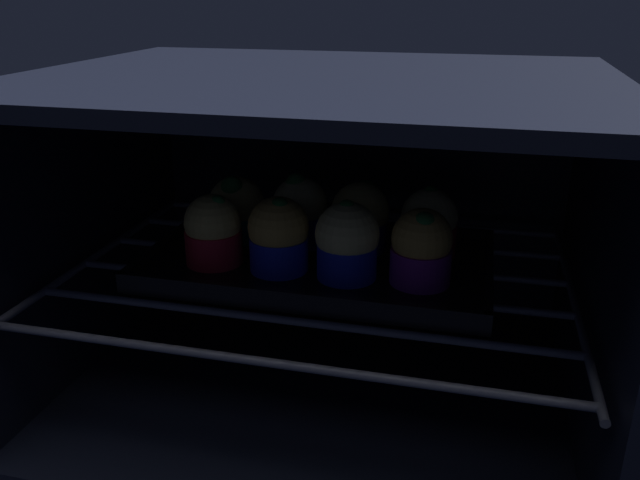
{
  "coord_description": "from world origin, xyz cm",
  "views": [
    {
      "loc": [
        16.21,
        -42.52,
        43.62
      ],
      "look_at": [
        0.0,
        22.56,
        17.41
      ],
      "focal_mm": 36.58,
      "sensor_mm": 36.0,
      "label": 1
    }
  ],
  "objects_px": {
    "baking_tray": "(320,263)",
    "muffin_row0_col2": "(347,242)",
    "muffin_row1_col1": "(300,212)",
    "muffin_row0_col1": "(279,236)",
    "muffin_row0_col3": "(421,248)",
    "muffin_row1_col0": "(237,210)",
    "muffin_row1_col3": "(429,225)",
    "muffin_row0_col0": "(213,231)",
    "muffin_row1_col2": "(360,218)"
  },
  "relations": [
    {
      "from": "baking_tray",
      "to": "muffin_row0_col2",
      "type": "xyz_separation_m",
      "value": [
        0.04,
        -0.04,
        0.04
      ]
    },
    {
      "from": "muffin_row1_col1",
      "to": "muffin_row0_col1",
      "type": "bearing_deg",
      "value": -90.42
    },
    {
      "from": "muffin_row0_col1",
      "to": "muffin_row0_col3",
      "type": "relative_size",
      "value": 1.04
    },
    {
      "from": "muffin_row1_col0",
      "to": "muffin_row1_col3",
      "type": "bearing_deg",
      "value": 1.25
    },
    {
      "from": "muffin_row0_col1",
      "to": "muffin_row1_col0",
      "type": "bearing_deg",
      "value": 135.0
    },
    {
      "from": "muffin_row1_col3",
      "to": "muffin_row0_col1",
      "type": "bearing_deg",
      "value": -151.68
    },
    {
      "from": "muffin_row1_col0",
      "to": "muffin_row1_col1",
      "type": "bearing_deg",
      "value": 3.39
    },
    {
      "from": "muffin_row0_col0",
      "to": "muffin_row0_col1",
      "type": "relative_size",
      "value": 0.95
    },
    {
      "from": "muffin_row0_col2",
      "to": "muffin_row0_col1",
      "type": "bearing_deg",
      "value": 178.98
    },
    {
      "from": "muffin_row0_col3",
      "to": "muffin_row1_col0",
      "type": "distance_m",
      "value": 0.24
    },
    {
      "from": "muffin_row1_col1",
      "to": "muffin_row1_col3",
      "type": "relative_size",
      "value": 1.07
    },
    {
      "from": "muffin_row0_col1",
      "to": "muffin_row1_col0",
      "type": "xyz_separation_m",
      "value": [
        -0.08,
        0.08,
        -0.0
      ]
    },
    {
      "from": "muffin_row1_col0",
      "to": "muffin_row1_col1",
      "type": "distance_m",
      "value": 0.08
    },
    {
      "from": "muffin_row0_col3",
      "to": "muffin_row1_col1",
      "type": "distance_m",
      "value": 0.17
    },
    {
      "from": "muffin_row0_col2",
      "to": "muffin_row0_col0",
      "type": "bearing_deg",
      "value": 178.74
    },
    {
      "from": "muffin_row0_col1",
      "to": "muffin_row1_col1",
      "type": "bearing_deg",
      "value": 89.58
    },
    {
      "from": "muffin_row0_col1",
      "to": "muffin_row1_col2",
      "type": "height_order",
      "value": "muffin_row0_col1"
    },
    {
      "from": "baking_tray",
      "to": "muffin_row0_col2",
      "type": "relative_size",
      "value": 4.43
    },
    {
      "from": "muffin_row1_col1",
      "to": "muffin_row1_col2",
      "type": "relative_size",
      "value": 1.08
    },
    {
      "from": "muffin_row0_col3",
      "to": "baking_tray",
      "type": "bearing_deg",
      "value": 162.7
    },
    {
      "from": "muffin_row0_col0",
      "to": "muffin_row1_col0",
      "type": "xyz_separation_m",
      "value": [
        -0.0,
        0.07,
        -0.0
      ]
    },
    {
      "from": "muffin_row1_col1",
      "to": "muffin_row1_col2",
      "type": "height_order",
      "value": "muffin_row1_col1"
    },
    {
      "from": "muffin_row0_col1",
      "to": "muffin_row0_col2",
      "type": "height_order",
      "value": "muffin_row0_col2"
    },
    {
      "from": "muffin_row0_col0",
      "to": "muffin_row1_col1",
      "type": "xyz_separation_m",
      "value": [
        0.08,
        0.08,
        0.0
      ]
    },
    {
      "from": "muffin_row0_col1",
      "to": "muffin_row1_col2",
      "type": "bearing_deg",
      "value": 47.98
    },
    {
      "from": "muffin_row0_col0",
      "to": "muffin_row0_col2",
      "type": "bearing_deg",
      "value": -1.26
    },
    {
      "from": "muffin_row0_col2",
      "to": "muffin_row1_col1",
      "type": "relative_size",
      "value": 0.99
    },
    {
      "from": "muffin_row0_col0",
      "to": "muffin_row1_col3",
      "type": "relative_size",
      "value": 0.99
    },
    {
      "from": "baking_tray",
      "to": "muffin_row0_col0",
      "type": "distance_m",
      "value": 0.12
    },
    {
      "from": "muffin_row1_col0",
      "to": "muffin_row1_col2",
      "type": "distance_m",
      "value": 0.15
    },
    {
      "from": "muffin_row0_col0",
      "to": "muffin_row0_col1",
      "type": "height_order",
      "value": "muffin_row0_col1"
    },
    {
      "from": "muffin_row0_col0",
      "to": "muffin_row1_col2",
      "type": "relative_size",
      "value": 1.0
    },
    {
      "from": "muffin_row0_col1",
      "to": "muffin_row0_col3",
      "type": "distance_m",
      "value": 0.15
    },
    {
      "from": "muffin_row0_col1",
      "to": "muffin_row1_col3",
      "type": "relative_size",
      "value": 1.04
    },
    {
      "from": "muffin_row0_col0",
      "to": "muffin_row0_col1",
      "type": "distance_m",
      "value": 0.07
    },
    {
      "from": "muffin_row1_col3",
      "to": "muffin_row1_col1",
      "type": "bearing_deg",
      "value": -179.85
    },
    {
      "from": "baking_tray",
      "to": "muffin_row0_col3",
      "type": "height_order",
      "value": "muffin_row0_col3"
    },
    {
      "from": "muffin_row1_col1",
      "to": "baking_tray",
      "type": "bearing_deg",
      "value": -49.84
    },
    {
      "from": "muffin_row0_col3",
      "to": "muffin_row1_col1",
      "type": "relative_size",
      "value": 0.93
    },
    {
      "from": "muffin_row1_col1",
      "to": "muffin_row0_col0",
      "type": "bearing_deg",
      "value": -133.89
    },
    {
      "from": "muffin_row1_col2",
      "to": "muffin_row1_col3",
      "type": "relative_size",
      "value": 0.99
    },
    {
      "from": "muffin_row0_col2",
      "to": "muffin_row1_col2",
      "type": "bearing_deg",
      "value": 91.36
    },
    {
      "from": "baking_tray",
      "to": "muffin_row0_col0",
      "type": "xyz_separation_m",
      "value": [
        -0.11,
        -0.04,
        0.04
      ]
    },
    {
      "from": "muffin_row1_col0",
      "to": "muffin_row1_col2",
      "type": "xyz_separation_m",
      "value": [
        0.15,
        0.0,
        0.0
      ]
    },
    {
      "from": "muffin_row1_col2",
      "to": "muffin_row1_col3",
      "type": "bearing_deg",
      "value": 0.57
    },
    {
      "from": "muffin_row1_col3",
      "to": "baking_tray",
      "type": "bearing_deg",
      "value": -160.18
    },
    {
      "from": "muffin_row0_col1",
      "to": "muffin_row1_col0",
      "type": "relative_size",
      "value": 1.02
    },
    {
      "from": "muffin_row0_col0",
      "to": "muffin_row1_col1",
      "type": "height_order",
      "value": "muffin_row1_col1"
    },
    {
      "from": "muffin_row0_col2",
      "to": "muffin_row1_col1",
      "type": "height_order",
      "value": "same"
    },
    {
      "from": "muffin_row0_col2",
      "to": "muffin_row1_col0",
      "type": "relative_size",
      "value": 1.04
    }
  ]
}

